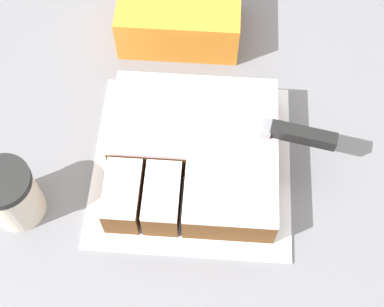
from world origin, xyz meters
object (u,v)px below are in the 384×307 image
at_px(cake, 194,152).
at_px(coffee_cup, 11,195).
at_px(storage_box, 180,16).
at_px(cake_board, 192,164).
at_px(knife, 275,130).

bearing_deg(cake, coffee_cup, -159.76).
distance_m(coffee_cup, storage_box, 0.45).
distance_m(cake_board, storage_box, 0.30).
height_order(cake, knife, knife).
height_order(cake, coffee_cup, coffee_cup).
xyz_separation_m(knife, coffee_cup, (-0.40, -0.13, -0.03)).
distance_m(cake_board, cake, 0.04).
bearing_deg(cake, storage_box, 99.04).
bearing_deg(cake_board, storage_box, 98.40).
xyz_separation_m(knife, storage_box, (-0.17, 0.26, -0.04)).
distance_m(cake, storage_box, 0.29).
distance_m(cake, knife, 0.14).
distance_m(cake, coffee_cup, 0.29).
relative_size(cake_board, cake, 1.21).
height_order(cake_board, coffee_cup, coffee_cup).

